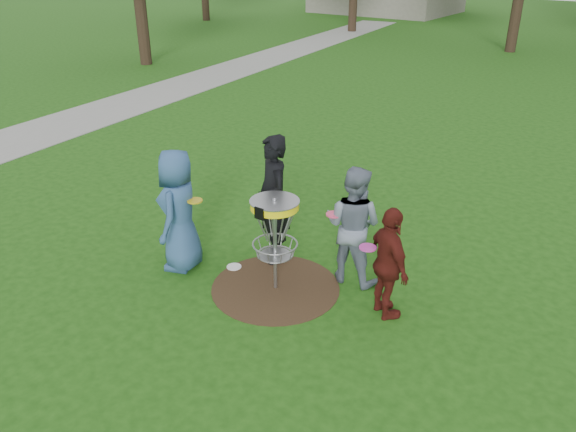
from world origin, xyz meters
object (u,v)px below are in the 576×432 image
Objects in this scene: player_maroon at (389,264)px; disc_golf_basket at (275,223)px; player_black at (273,200)px; player_grey at (353,225)px; player_blue at (179,211)px.

disc_golf_basket is at bearing 48.51° from player_maroon.
player_black is at bearing 129.12° from disc_golf_basket.
player_black is at bearing 4.07° from player_grey.
disc_golf_basket is (0.52, -0.64, 0.04)m from player_black.
player_black is at bearing 110.83° from player_blue.
player_maroon is at bearing 77.89° from player_blue.
player_grey is at bearing 93.24° from player_blue.
player_maroon is at bearing 143.71° from player_grey.
player_blue is 2.48m from player_grey.
disc_golf_basket is at bearing -16.52° from player_black.
player_black reaches higher than player_grey.
player_black is (0.96, 0.96, 0.07)m from player_blue.
player_blue is 3.08m from player_maroon.
player_maroon is (3.01, 0.64, -0.15)m from player_blue.
player_blue is 1.06× the size of player_grey.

